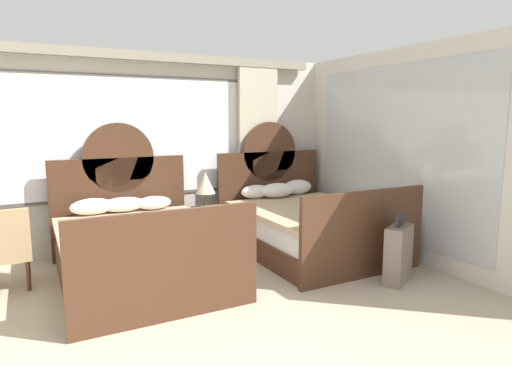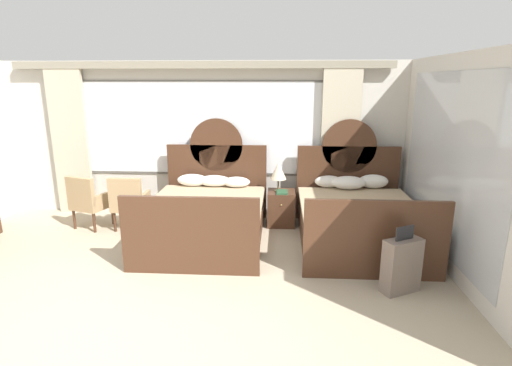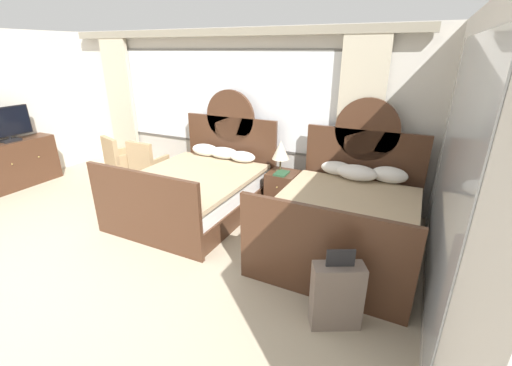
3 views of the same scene
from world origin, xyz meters
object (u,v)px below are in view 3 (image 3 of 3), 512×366
Objects in this scene: dresser_minibar at (6,167)px; armchair_by_window_centre at (119,158)px; bed_near_window at (198,188)px; tv_flatscreen at (6,124)px; suitcase_on_floor at (337,295)px; book_on_nightstand at (281,173)px; nightstand_between_beds at (282,189)px; table_lamp_on_nightstand at (281,150)px; bed_near_mirror at (345,218)px; armchair_by_window_left at (147,163)px.

dresser_minibar is 1.92m from armchair_by_window_centre.
dresser_minibar is (-3.55, -0.81, 0.06)m from bed_near_window.
suitcase_on_floor is (6.03, -0.81, -0.83)m from tv_flatscreen.
book_on_nightstand is at bearing 4.71° from armchair_by_window_centre.
book_on_nightstand is 4.90m from dresser_minibar.
armchair_by_window_centre is 4.85m from suitcase_on_floor.
bed_near_window is 3.87× the size of nightstand_between_beds.
armchair_by_window_centre is 1.11× the size of suitcase_on_floor.
dresser_minibar is 0.75m from tv_flatscreen.
table_lamp_on_nightstand is at bearing 33.47° from bed_near_window.
bed_near_mirror is at bearing 6.18° from tv_flatscreen.
table_lamp_on_nightstand is 2.47m from armchair_by_window_left.
bed_near_mirror is 8.65× the size of book_on_nightstand.
bed_near_window is at bearing 12.82° from dresser_minibar.
armchair_by_window_centre is at bearing -173.23° from table_lamp_on_nightstand.
nightstand_between_beds is at bearing 95.87° from book_on_nightstand.
armchair_by_window_left is (-2.47, -0.26, -0.11)m from book_on_nightstand.
suitcase_on_floor is (4.51, -1.77, -0.16)m from armchair_by_window_centre.
armchair_by_window_left is (2.20, 0.96, -0.67)m from tv_flatscreen.
book_on_nightstand is (1.14, 0.60, 0.23)m from bed_near_window.
bed_near_mirror is at bearing -30.75° from table_lamp_on_nightstand.
suitcase_on_floor is (0.24, -1.43, -0.04)m from bed_near_mirror.
bed_near_window is 1.31× the size of dresser_minibar.
suitcase_on_floor is at bearing -56.28° from table_lamp_on_nightstand.
nightstand_between_beds is 1.18× the size of table_lamp_on_nightstand.
bed_near_window reaches higher than book_on_nightstand.
table_lamp_on_nightstand is (-1.19, 0.71, 0.56)m from bed_near_mirror.
table_lamp_on_nightstand reaches higher than dresser_minibar.
suitcase_on_floor is (1.36, -2.03, -0.27)m from book_on_nightstand.
bed_near_window is at bearing -9.68° from armchair_by_window_centre.
tv_flatscreen reaches higher than armchair_by_window_centre.
book_on_nightstand is (0.07, -0.11, -0.33)m from table_lamp_on_nightstand.
nightstand_between_beds is 0.34× the size of dresser_minibar.
bed_near_mirror is 1.29m from book_on_nightstand.
dresser_minibar is 1.94× the size of armchair_by_window_left.
bed_near_window reaches higher than nightstand_between_beds.
book_on_nightstand is 2.49m from armchair_by_window_left.
table_lamp_on_nightstand is at bearing 164.36° from nightstand_between_beds.
armchair_by_window_left is at bearing -0.33° from armchair_by_window_centre.
armchair_by_window_left is 4.23m from suitcase_on_floor.
book_on_nightstand is at bearing 123.83° from suitcase_on_floor.
book_on_nightstand is at bearing 151.87° from bed_near_mirror.
table_lamp_on_nightstand is 0.29× the size of dresser_minibar.
bed_near_mirror is 4.55× the size of table_lamp_on_nightstand.
suitcase_on_floor is at bearing -21.45° from armchair_by_window_centre.
nightstand_between_beds is at bearing 122.86° from suitcase_on_floor.
tv_flatscreen is 0.92× the size of armchair_by_window_left.
bed_near_window is 1.38m from armchair_by_window_left.
book_on_nightstand is (0.01, -0.09, 0.31)m from nightstand_between_beds.
dresser_minibar is 2.50m from armchair_by_window_left.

